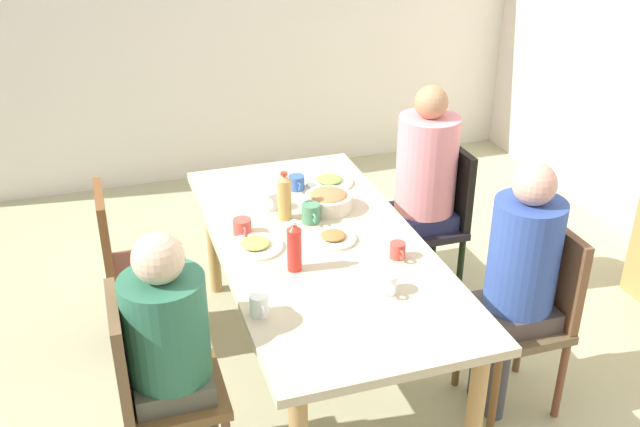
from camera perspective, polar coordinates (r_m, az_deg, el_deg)
name	(u,v)px	position (r m, az deg, el deg)	size (l,w,h in m)	color
ground_plane	(320,368)	(3.80, 0.00, -11.90)	(6.09, 6.09, 0.00)	#A8A882
wall_left	(211,7)	(5.59, -8.50, 15.58)	(0.12, 5.04, 2.60)	silver
dining_table	(320,257)	(3.43, 0.00, -3.38)	(1.96, 0.93, 0.73)	#C7B895
chair_0	(130,260)	(3.80, -14.55, -3.54)	(0.40, 0.40, 0.90)	brown
chair_1	(151,384)	(2.99, -12.95, -12.74)	(0.40, 0.40, 0.90)	brown
person_1	(170,340)	(2.88, -11.53, -9.58)	(0.32, 0.32, 1.16)	brown
chair_2	(436,213)	(4.18, 8.99, 0.02)	(0.40, 0.40, 0.90)	black
person_2	(424,176)	(4.04, 8.11, 2.93)	(0.33, 0.33, 1.26)	#2F3554
chair_3	(531,307)	(3.47, 16.09, -7.02)	(0.40, 0.40, 0.90)	brown
person_3	(520,269)	(3.30, 15.27, -4.16)	(0.31, 0.31, 1.23)	#414147
plate_0	(329,181)	(3.96, 0.71, 2.51)	(0.25, 0.25, 0.04)	white
plate_1	(333,237)	(3.40, 1.01, -1.87)	(0.22, 0.22, 0.04)	silver
plate_2	(255,246)	(3.35, -5.05, -2.49)	(0.25, 0.25, 0.04)	white
bowl_0	(328,200)	(3.67, 0.66, 1.03)	(0.24, 0.24, 0.10)	beige
cup_0	(297,183)	(3.89, -1.83, 2.40)	(0.12, 0.09, 0.08)	#365FA7
cup_1	(242,227)	(3.47, -6.05, -1.03)	(0.12, 0.09, 0.07)	#CE4D42
cup_2	(259,305)	(2.89, -4.73, -7.10)	(0.11, 0.08, 0.09)	white
cup_3	(398,251)	(3.27, 6.06, -2.88)	(0.11, 0.07, 0.07)	#C5463D
cup_4	(269,200)	(3.68, -3.95, 1.04)	(0.12, 0.08, 0.09)	white
cup_5	(387,283)	(3.03, 5.21, -5.42)	(0.12, 0.09, 0.08)	white
cup_6	(311,213)	(3.54, -0.70, 0.01)	(0.13, 0.09, 0.10)	#49835E
bottle_0	(284,197)	(3.55, -2.77, 1.29)	(0.07, 0.07, 0.25)	tan
bottle_1	(294,247)	(3.13, -2.01, -2.61)	(0.06, 0.06, 0.24)	red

